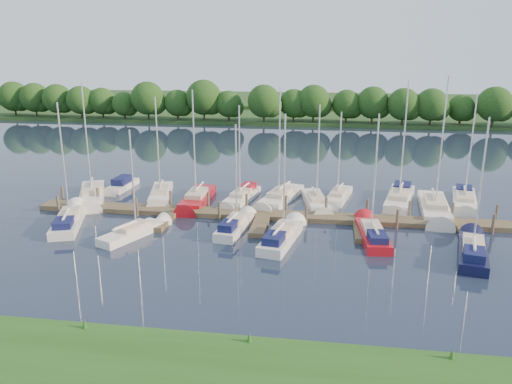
# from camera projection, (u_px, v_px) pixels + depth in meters

# --- Properties ---
(ground) EXTENTS (260.00, 260.00, 0.00)m
(ground) POSITION_uv_depth(u_px,v_px,m) (249.00, 254.00, 34.81)
(ground) COLOR #182031
(ground) RESTS_ON ground
(dock) EXTENTS (40.00, 6.00, 0.40)m
(dock) POSITION_uv_depth(u_px,v_px,m) (263.00, 218.00, 41.70)
(dock) COLOR #4E412C
(dock) RESTS_ON ground
(mooring_pilings) EXTENTS (38.24, 2.84, 2.00)m
(mooring_pilings) POSITION_uv_depth(u_px,v_px,m) (265.00, 209.00, 42.66)
(mooring_pilings) COLOR #473D33
(mooring_pilings) RESTS_ON ground
(far_shore) EXTENTS (180.00, 30.00, 0.60)m
(far_shore) POSITION_uv_depth(u_px,v_px,m) (305.00, 115.00, 106.04)
(far_shore) COLOR #1F3F18
(far_shore) RESTS_ON ground
(distant_hill) EXTENTS (220.00, 40.00, 1.40)m
(distant_hill) POSITION_uv_depth(u_px,v_px,m) (310.00, 101.00, 129.70)
(distant_hill) COLOR #304F22
(distant_hill) RESTS_ON ground
(treeline) EXTENTS (145.88, 9.59, 8.30)m
(treeline) POSITION_uv_depth(u_px,v_px,m) (303.00, 104.00, 92.40)
(treeline) COLOR #38281C
(treeline) RESTS_ON ground
(sailboat_n_0) EXTENTS (5.01, 8.71, 11.42)m
(sailboat_n_0) POSITION_uv_depth(u_px,v_px,m) (92.00, 196.00, 47.36)
(sailboat_n_0) COLOR white
(sailboat_n_0) RESTS_ON ground
(motorboat) EXTENTS (1.82, 5.45, 1.52)m
(motorboat) POSITION_uv_depth(u_px,v_px,m) (122.00, 186.00, 50.83)
(motorboat) COLOR white
(motorboat) RESTS_ON ground
(sailboat_n_2) EXTENTS (3.40, 7.94, 9.94)m
(sailboat_n_2) POSITION_uv_depth(u_px,v_px,m) (161.00, 195.00, 47.86)
(sailboat_n_2) COLOR white
(sailboat_n_2) RESTS_ON ground
(sailboat_n_3) EXTENTS (2.12, 8.43, 10.78)m
(sailboat_n_3) POSITION_uv_depth(u_px,v_px,m) (197.00, 200.00, 46.31)
(sailboat_n_3) COLOR #A90F18
(sailboat_n_3) RESTS_ON ground
(sailboat_n_4) EXTENTS (2.76, 7.33, 9.35)m
(sailboat_n_4) POSITION_uv_depth(u_px,v_px,m) (241.00, 198.00, 46.83)
(sailboat_n_4) COLOR white
(sailboat_n_4) RESTS_ON ground
(sailboat_n_5) EXTENTS (3.86, 8.70, 10.99)m
(sailboat_n_5) POSITION_uv_depth(u_px,v_px,m) (280.00, 199.00, 46.69)
(sailboat_n_5) COLOR white
(sailboat_n_5) RESTS_ON ground
(sailboat_n_6) EXTENTS (2.98, 7.56, 9.49)m
(sailboat_n_6) POSITION_uv_depth(u_px,v_px,m) (316.00, 203.00, 45.57)
(sailboat_n_6) COLOR white
(sailboat_n_6) RESTS_ON ground
(sailboat_n_7) EXTENTS (2.79, 6.85, 8.70)m
(sailboat_n_7) POSITION_uv_depth(u_px,v_px,m) (338.00, 197.00, 47.12)
(sailboat_n_7) COLOR white
(sailboat_n_7) RESTS_ON ground
(sailboat_n_8) EXTENTS (3.76, 9.27, 11.65)m
(sailboat_n_8) POSITION_uv_depth(u_px,v_px,m) (399.00, 200.00, 46.14)
(sailboat_n_8) COLOR white
(sailboat_n_8) RESTS_ON ground
(sailboat_n_9) EXTENTS (3.03, 9.66, 12.19)m
(sailboat_n_9) POSITION_uv_depth(u_px,v_px,m) (434.00, 210.00, 43.45)
(sailboat_n_9) COLOR white
(sailboat_n_9) RESTS_ON ground
(sailboat_n_10) EXTENTS (3.41, 8.45, 10.51)m
(sailboat_n_10) POSITION_uv_depth(u_px,v_px,m) (464.00, 201.00, 45.97)
(sailboat_n_10) COLOR white
(sailboat_n_10) RESTS_ON ground
(sailboat_s_0) EXTENTS (4.02, 8.00, 10.23)m
(sailboat_s_0) POSITION_uv_depth(u_px,v_px,m) (69.00, 221.00, 40.43)
(sailboat_s_0) COLOR white
(sailboat_s_0) RESTS_ON ground
(sailboat_s_1) EXTENTS (3.73, 6.44, 8.47)m
(sailboat_s_1) POSITION_uv_depth(u_px,v_px,m) (134.00, 232.00, 38.10)
(sailboat_s_1) COLOR white
(sailboat_s_1) RESTS_ON ground
(sailboat_s_2) EXTENTS (2.27, 6.71, 8.77)m
(sailboat_s_2) POSITION_uv_depth(u_px,v_px,m) (235.00, 227.00, 39.17)
(sailboat_s_2) COLOR white
(sailboat_s_2) RESTS_ON ground
(sailboat_s_3) EXTENTS (2.94, 7.66, 9.82)m
(sailboat_s_3) POSITION_uv_depth(u_px,v_px,m) (282.00, 237.00, 36.92)
(sailboat_s_3) COLOR white
(sailboat_s_3) RESTS_ON ground
(sailboat_s_4) EXTENTS (2.39, 7.64, 9.70)m
(sailboat_s_4) POSITION_uv_depth(u_px,v_px,m) (372.00, 234.00, 37.57)
(sailboat_s_4) COLOR #A90F18
(sailboat_s_4) RESTS_ON ground
(sailboat_s_5) EXTENTS (3.28, 7.77, 9.95)m
(sailboat_s_5) POSITION_uv_depth(u_px,v_px,m) (473.00, 252.00, 34.28)
(sailboat_s_5) COLOR black
(sailboat_s_5) RESTS_ON ground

